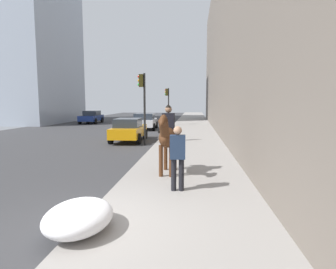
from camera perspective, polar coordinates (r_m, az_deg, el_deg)
sidewalk_slab at (r=5.58m, az=2.26°, el=-18.70°), size 120.00×3.88×0.12m
glass_office_tower at (r=39.91m, az=-27.35°, el=21.34°), size 12.00×10.00×26.24m
mounted_horse_near at (r=9.13m, az=-0.04°, el=-0.29°), size 2.15×0.65×2.25m
pedestrian_greeting at (r=7.41m, az=1.93°, el=-3.91°), size 0.28×0.41×1.70m
car_near_lane at (r=34.09m, az=-15.06°, el=3.44°), size 4.33×2.13×1.44m
car_mid_lane at (r=17.81m, az=-7.85°, el=0.98°), size 4.09×1.94×1.44m
car_far_lane at (r=25.57m, az=-4.68°, el=2.70°), size 4.14×2.19×1.44m
traffic_light_near_curb at (r=16.10m, az=-5.03°, el=7.38°), size 0.20×0.44×4.02m
traffic_light_far_curb at (r=28.71m, az=-0.08°, el=6.76°), size 0.20×0.44×3.82m
snow_pile_near at (r=5.55m, az=-17.42°, el=-15.46°), size 1.54×1.19×0.53m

